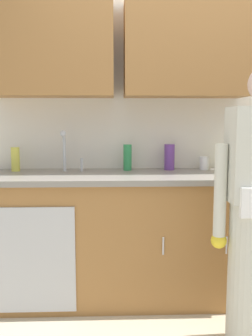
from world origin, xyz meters
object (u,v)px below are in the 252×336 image
Objects in this scene: bottle_dish_liquid at (220,158)px; cup_by_sink at (204,163)px; sink at (68,176)px; bottle_water_short at (169,157)px; bottle_cleaner_spray at (15,159)px; bottle_soap at (127,157)px.

bottle_dish_liquid reaches higher than cup_by_sink.
sink is 1.17m from bottle_dish_liquid.
sink is at bearing -173.18° from bottle_dish_liquid.
bottle_water_short is 1.97× the size of cup_by_sink.
sink reaches higher than cup_by_sink.
sink reaches higher than bottle_water_short.
sink is at bearing -20.41° from bottle_cleaner_spray.
bottle_water_short and bottle_soap have the same top height.
bottle_cleaner_spray is at bearing -178.20° from bottle_water_short.
cup_by_sink is (1.46, 0.05, -0.04)m from bottle_cleaner_spray.
bottle_cleaner_spray is at bearing 179.44° from bottle_dish_liquid.
bottle_water_short is at bearing 1.80° from bottle_cleaner_spray.
bottle_water_short reaches higher than cup_by_sink.
bottle_soap is at bearing 1.37° from bottle_cleaner_spray.
sink is at bearing -166.12° from bottle_water_short.
bottle_dish_liquid is 1.94× the size of cup_by_sink.
bottle_soap is (0.44, 0.17, 0.11)m from sink.
bottle_cleaner_spray is at bearing -178.63° from bottle_soap.
bottle_dish_liquid is 0.99× the size of bottle_water_short.
bottle_water_short is 1.00× the size of bottle_soap.
bottle_water_short reaches higher than bottle_dish_liquid.
bottle_dish_liquid is 0.99× the size of bottle_soap.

